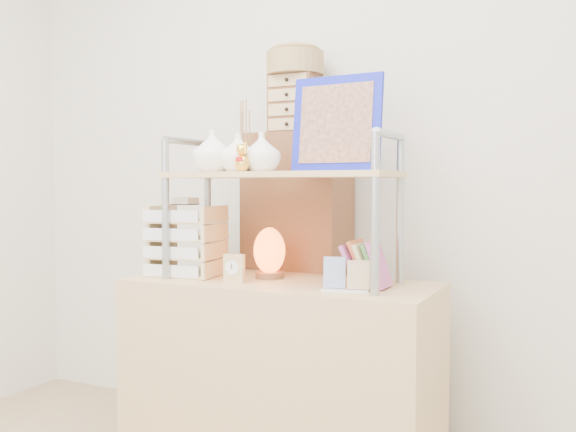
% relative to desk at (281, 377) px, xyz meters
% --- Properties ---
extents(desk, '(1.20, 0.50, 0.75)m').
position_rel_desk_xyz_m(desk, '(0.00, 0.00, 0.00)').
color(desk, tan).
rests_on(desk, ground).
extents(cabinet, '(0.46, 0.26, 1.35)m').
position_rel_desk_xyz_m(cabinet, '(-0.10, 0.37, 0.30)').
color(cabinet, brown).
rests_on(cabinet, ground).
extents(hutch, '(0.90, 0.34, 0.79)m').
position_rel_desk_xyz_m(hutch, '(-0.05, 0.01, 0.82)').
color(hutch, '#939AA0').
rests_on(hutch, desk).
extents(letter_tray, '(0.30, 0.28, 0.32)m').
position_rel_desk_xyz_m(letter_tray, '(-0.42, -0.03, 0.50)').
color(letter_tray, tan).
rests_on(letter_tray, desk).
extents(salt_lamp, '(0.13, 0.12, 0.20)m').
position_rel_desk_xyz_m(salt_lamp, '(-0.07, 0.05, 0.48)').
color(salt_lamp, brown).
rests_on(salt_lamp, desk).
extents(desk_clock, '(0.08, 0.05, 0.11)m').
position_rel_desk_xyz_m(desk_clock, '(-0.14, -0.12, 0.43)').
color(desk_clock, tan).
rests_on(desk_clock, desk).
extents(postcard_stand, '(0.17, 0.09, 0.12)m').
position_rel_desk_xyz_m(postcard_stand, '(0.31, -0.11, 0.41)').
color(postcard_stand, white).
rests_on(postcard_stand, desk).
extents(drawer_chest, '(0.20, 0.16, 0.25)m').
position_rel_desk_xyz_m(drawer_chest, '(-0.10, 0.35, 1.10)').
color(drawer_chest, brown).
rests_on(drawer_chest, cabinet).
extents(woven_basket, '(0.25, 0.25, 0.10)m').
position_rel_desk_xyz_m(woven_basket, '(-0.10, 0.35, 1.28)').
color(woven_basket, olive).
rests_on(woven_basket, drawer_chest).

